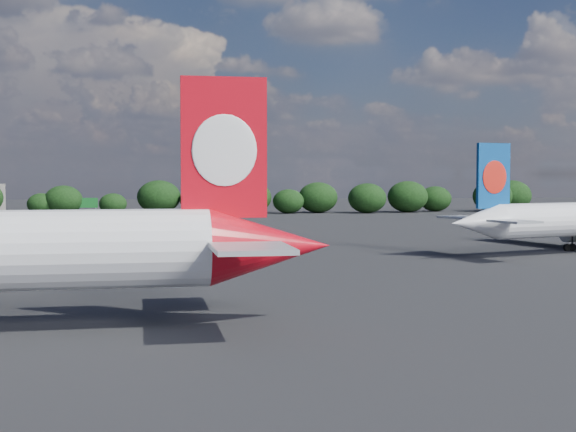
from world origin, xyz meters
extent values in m
plane|color=black|center=(0.00, 60.00, 0.00)|extent=(500.00, 500.00, 0.00)
cone|color=red|center=(15.23, 16.31, 5.57)|extent=(9.25, 6.13, 5.57)
cube|color=red|center=(11.89, 16.10, 12.70)|extent=(6.15, 0.95, 10.03)
ellipsoid|color=white|center=(11.91, 15.76, 12.50)|extent=(4.69, 0.52, 5.13)
ellipsoid|color=white|center=(11.87, 16.43, 12.50)|extent=(4.69, 0.52, 5.13)
cube|color=#A6A9AE|center=(13.39, 10.05, 6.02)|extent=(5.43, 6.99, 0.33)
cube|color=#A6A9AE|center=(12.61, 22.29, 6.02)|extent=(5.43, 6.99, 0.33)
cone|color=white|center=(45.46, 56.65, 4.65)|extent=(8.54, 6.81, 4.65)
cube|color=#0D4791|center=(48.10, 57.56, 10.59)|extent=(4.98, 2.10, 8.36)
ellipsoid|color=red|center=(48.19, 57.30, 10.42)|extent=(3.75, 1.45, 4.27)
ellipsoid|color=red|center=(48.01, 57.82, 10.42)|extent=(3.75, 1.45, 4.27)
cube|color=#A6A9AE|center=(48.88, 52.43, 5.02)|extent=(5.77, 6.63, 0.28)
cube|color=#A6A9AE|center=(45.55, 62.09, 5.02)|extent=(5.77, 6.63, 0.28)
cube|color=#A6A9AE|center=(63.49, 75.64, 3.16)|extent=(11.76, 19.54, 0.51)
cylinder|color=black|center=(63.00, 65.64, 1.39)|extent=(0.33, 0.33, 2.32)
cylinder|color=black|center=(63.00, 65.64, 0.51)|extent=(1.10, 0.73, 1.02)
cylinder|color=black|center=(62.04, 65.31, 0.51)|extent=(1.10, 0.73, 1.02)
cube|color=#136021|center=(-18.00, 176.00, 3.20)|extent=(6.00, 0.30, 2.60)
cylinder|color=gray|center=(-20.50, 176.00, 1.00)|extent=(0.20, 0.20, 2.00)
cylinder|color=gray|center=(-15.50, 176.00, 1.00)|extent=(0.20, 0.20, 2.00)
cube|color=yellow|center=(12.00, 182.00, 4.00)|extent=(5.00, 0.30, 3.00)
cylinder|color=gray|center=(12.00, 182.00, 1.25)|extent=(0.30, 0.30, 2.50)
ellipsoid|color=black|center=(-29.68, 176.43, 2.89)|extent=(7.51, 6.35, 5.78)
ellipsoid|color=black|center=(-24.00, 176.60, 3.91)|extent=(10.16, 8.60, 7.82)
ellipsoid|color=black|center=(-11.17, 177.19, 2.85)|extent=(7.40, 6.26, 5.69)
ellipsoid|color=black|center=(0.88, 180.51, 4.57)|extent=(11.88, 10.05, 9.14)
ellipsoid|color=black|center=(11.58, 178.08, 3.87)|extent=(10.06, 8.51, 7.74)
ellipsoid|color=black|center=(25.86, 177.22, 4.40)|extent=(11.44, 9.68, 8.80)
ellipsoid|color=black|center=(36.22, 176.91, 3.33)|extent=(8.67, 7.34, 6.67)
ellipsoid|color=black|center=(44.81, 179.31, 4.28)|extent=(11.12, 9.41, 8.56)
ellipsoid|color=black|center=(58.11, 176.13, 4.15)|extent=(10.78, 9.12, 8.29)
ellipsoid|color=black|center=(70.50, 179.28, 4.43)|extent=(11.53, 9.76, 8.87)
ellipsoid|color=black|center=(79.87, 183.56, 3.65)|extent=(9.50, 8.04, 7.31)
ellipsoid|color=black|center=(96.05, 180.64, 4.47)|extent=(11.62, 9.83, 8.94)
ellipsoid|color=black|center=(102.64, 182.94, 4.51)|extent=(11.73, 9.92, 9.02)
camera|label=1|loc=(9.50, -41.32, 10.82)|focal=50.00mm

